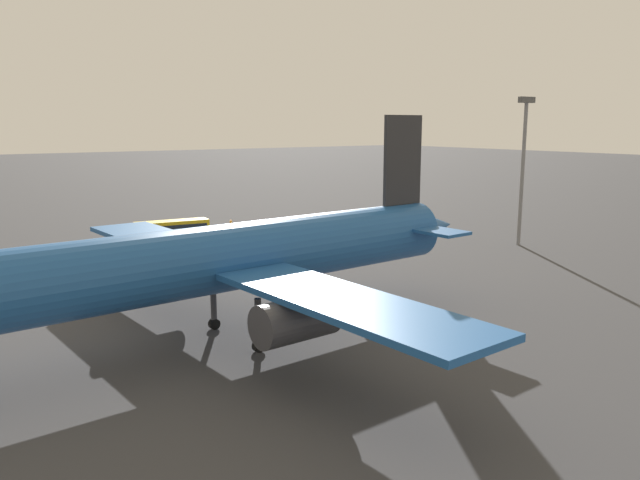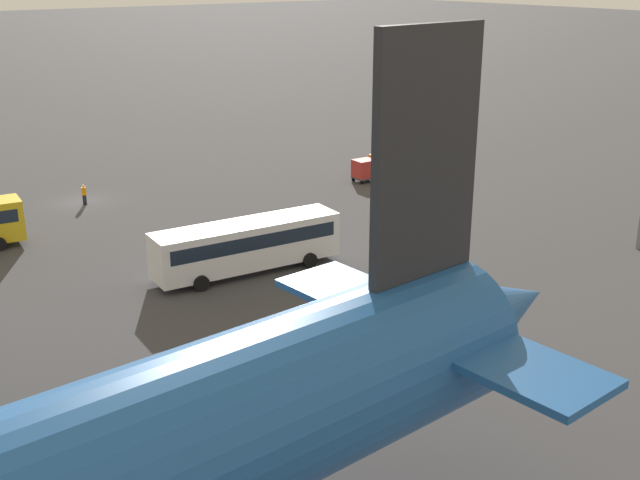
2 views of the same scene
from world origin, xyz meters
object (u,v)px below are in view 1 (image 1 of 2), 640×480
shuttle_bus_near (172,230)px  cargo_cart_orange (387,215)px  shuttle_bus_far (322,235)px  cargo_cart_yellow (399,214)px  worker_person (231,225)px  baggage_tug (416,213)px  cargo_cart_red (378,217)px  airplane (214,261)px

shuttle_bus_near → cargo_cart_orange: size_ratio=5.01×
shuttle_bus_far → cargo_cart_yellow: 29.50m
cargo_cart_yellow → worker_person: bearing=-14.5°
baggage_tug → cargo_cart_yellow: (4.31, 0.31, 0.25)m
shuttle_bus_far → baggage_tug: bearing=-150.0°
shuttle_bus_far → cargo_cart_orange: bearing=-144.3°
shuttle_bus_near → cargo_cart_red: bearing=-176.8°
shuttle_bus_far → cargo_cart_orange: size_ratio=6.17×
cargo_cart_orange → cargo_cart_red: size_ratio=1.00×
shuttle_bus_far → cargo_cart_yellow: bearing=-147.0°
shuttle_bus_near → shuttle_bus_far: shuttle_bus_far is taller
shuttle_bus_near → cargo_cart_yellow: bearing=-175.5°
airplane → worker_person: (-24.67, -46.70, -5.68)m
worker_person → airplane: bearing=62.2°
cargo_cart_yellow → cargo_cart_red: size_ratio=1.00×
cargo_cart_red → baggage_tug: bearing=-174.5°
airplane → shuttle_bus_far: airplane is taller
cargo_cart_yellow → shuttle_bus_near: bearing=-2.4°
cargo_cart_yellow → cargo_cart_red: bearing=6.7°
baggage_tug → cargo_cart_red: bearing=2.0°
shuttle_bus_far → worker_person: bearing=-77.3°
airplane → worker_person: size_ratio=31.49×
shuttle_bus_far → cargo_cart_orange: shuttle_bus_far is taller
airplane → cargo_cart_red: airplane is taller
worker_person → baggage_tug: bearing=167.9°
worker_person → cargo_cart_yellow: size_ratio=0.84×
cargo_cart_yellow → cargo_cart_red: same height
shuttle_bus_far → baggage_tug: 33.51m
worker_person → cargo_cart_red: 24.95m
baggage_tug → shuttle_bus_near: bearing=-5.2°
airplane → shuttle_bus_far: bearing=-141.2°
airplane → cargo_cart_orange: bearing=-146.2°
baggage_tug → worker_person: (33.23, -7.15, -0.07)m
shuttle_bus_near → shuttle_bus_far: size_ratio=0.81×
shuttle_bus_near → baggage_tug: shuttle_bus_near is taller
shuttle_bus_near → cargo_cart_orange: bearing=-175.6°
worker_person → shuttle_bus_near: bearing=25.6°
cargo_cart_yellow → cargo_cart_orange: same height
airplane → cargo_cart_orange: airplane is taller
cargo_cart_red → cargo_cart_yellow: bearing=-173.3°
shuttle_bus_near → cargo_cart_orange: 38.33m
worker_person → cargo_cart_red: size_ratio=0.84×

